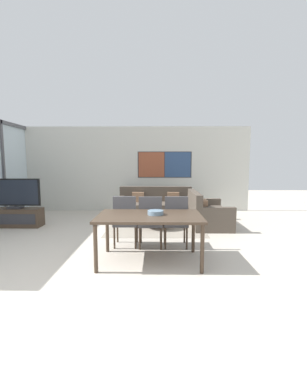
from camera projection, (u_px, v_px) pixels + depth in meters
ground_plane at (87, 291)px, 3.25m from camera, size 24.00×24.00×0.00m
wall_back at (131, 169)px, 8.58m from camera, size 7.95×0.09×2.80m
area_rug at (156, 227)px, 6.48m from camera, size 2.36×1.94×0.01m
tv_console at (16, 217)px, 6.51m from camera, size 1.29×0.44×0.47m
television at (15, 193)px, 6.44m from camera, size 1.29×0.20×0.76m
sofa_main at (156, 207)px, 7.77m from camera, size 2.24×0.92×0.88m
sofa_side at (206, 215)px, 6.62m from camera, size 0.92×1.55×0.88m
coffee_table at (156, 217)px, 6.45m from camera, size 0.95×0.95×0.35m
dining_table at (150, 219)px, 4.15m from camera, size 1.68×1.02×0.78m
dining_chair_left at (125, 219)px, 4.90m from camera, size 0.46×0.46×1.00m
dining_chair_centre at (150, 219)px, 4.85m from camera, size 0.46×0.46×1.00m
dining_chair_right at (176, 219)px, 4.87m from camera, size 0.46×0.46×1.00m
fruit_bowl at (155, 212)px, 4.17m from camera, size 0.26×0.26×0.07m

